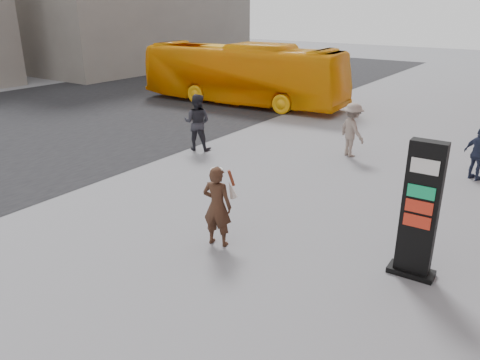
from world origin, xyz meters
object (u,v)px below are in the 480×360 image
Objects in this scene: pedestrian_b at (352,130)px; info_pylon at (420,211)px; woman at (217,205)px; bus at (242,74)px; pedestrian_c at (479,154)px; pedestrian_a at (197,122)px.

info_pylon is at bearing 155.42° from pedestrian_b.
pedestrian_b is at bearing -101.45° from woman.
info_pylon is 1.50× the size of woman.
bus is at bearing -69.39° from woman.
info_pylon is 6.13m from pedestrian_c.
pedestrian_a is 1.26× the size of pedestrian_c.
pedestrian_b is 1.15× the size of pedestrian_c.
bus reaches higher than pedestrian_a.
info_pylon is at bearing 133.26° from pedestrian_a.
pedestrian_a is at bearing 153.57° from info_pylon.
pedestrian_b is at bearing -175.00° from pedestrian_a.
info_pylon is 0.24× the size of bus.
pedestrian_a is (3.27, -7.34, -0.51)m from bus.
woman is at bearing 88.94° from pedestrian_c.
pedestrian_a is (-8.32, 3.81, -0.33)m from info_pylon.
pedestrian_a reaches higher than pedestrian_c.
info_pylon is 16.09m from bus.
pedestrian_c is at bearing 173.28° from pedestrian_a.
bus is 5.51× the size of pedestrian_a.
bus is at bearing -88.10° from pedestrian_a.
woman is 0.98× the size of pedestrian_b.
woman is 14.63m from bus.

